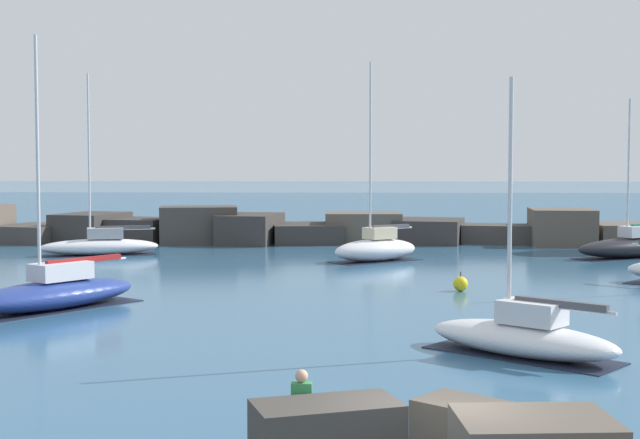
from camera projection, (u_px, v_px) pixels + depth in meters
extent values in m
cube|color=#235175|center=(367.00, 205.00, 120.92)|extent=(400.00, 116.00, 0.01)
cube|color=#423D38|center=(35.00, 233.00, 62.10)|extent=(5.33, 6.18, 1.21)
cube|color=#383330|center=(91.00, 227.00, 62.63)|extent=(4.79, 6.25, 1.98)
cube|color=#383330|center=(142.00, 230.00, 62.11)|extent=(4.51, 4.91, 1.65)
cube|color=#423D38|center=(199.00, 225.00, 60.82)|extent=(5.66, 4.30, 2.54)
cube|color=#383330|center=(251.00, 229.00, 60.97)|extent=(4.35, 5.96, 2.01)
cube|color=#383330|center=(307.00, 233.00, 61.58)|extent=(5.27, 5.76, 1.31)
cube|color=brown|center=(363.00, 227.00, 61.82)|extent=(5.29, 4.46, 2.08)
cube|color=#383330|center=(429.00, 231.00, 61.66)|extent=(5.42, 6.21, 1.62)
cube|color=#423D38|center=(496.00, 234.00, 61.37)|extent=(5.17, 4.04, 1.27)
cube|color=brown|center=(562.00, 227.00, 59.86)|extent=(4.49, 4.91, 2.41)
cube|color=brown|center=(622.00, 234.00, 60.13)|extent=(4.89, 5.39, 1.43)
cube|color=brown|center=(503.00, 437.00, 15.73)|extent=(3.27, 2.95, 0.99)
ellipsoid|color=white|center=(376.00, 250.00, 49.45)|extent=(5.57, 4.90, 1.25)
cube|color=black|center=(376.00, 261.00, 49.48)|extent=(5.32, 4.71, 0.03)
cube|color=beige|center=(380.00, 233.00, 49.54)|extent=(1.98, 1.88, 0.64)
cylinder|color=silver|center=(370.00, 151.00, 48.89)|extent=(0.12, 0.12, 9.74)
cylinder|color=#BCBCC1|center=(391.00, 228.00, 49.99)|extent=(2.44, 1.88, 0.10)
cube|color=#4C4C51|center=(391.00, 227.00, 49.99)|extent=(2.14, 1.69, 0.20)
ellipsoid|color=white|center=(522.00, 339.00, 24.76)|extent=(5.68, 5.15, 0.92)
cube|color=black|center=(522.00, 355.00, 24.79)|extent=(5.43, 4.94, 0.03)
cube|color=silver|center=(532.00, 313.00, 24.53)|extent=(2.02, 1.93, 0.64)
cylinder|color=silver|center=(510.00, 200.00, 24.82)|extent=(0.12, 0.12, 6.82)
cylinder|color=#BCBCC1|center=(560.00, 308.00, 23.94)|extent=(2.49, 2.06, 0.10)
cube|color=#4C4C51|center=(561.00, 304.00, 23.94)|extent=(2.19, 1.84, 0.20)
ellipsoid|color=white|center=(99.00, 247.00, 52.90)|extent=(7.18, 4.00, 0.98)
cube|color=black|center=(99.00, 255.00, 52.93)|extent=(6.84, 3.85, 0.03)
cube|color=#B2B2B7|center=(105.00, 233.00, 52.95)|extent=(2.31, 1.66, 0.64)
cylinder|color=silver|center=(89.00, 156.00, 52.44)|extent=(0.12, 0.12, 9.76)
cylinder|color=#BCBCC1|center=(123.00, 229.00, 53.21)|extent=(3.65, 1.28, 0.10)
cube|color=#4C4C51|center=(123.00, 227.00, 53.21)|extent=(3.14, 1.20, 0.20)
ellipsoid|color=navy|center=(53.00, 295.00, 32.80)|extent=(5.93, 7.15, 1.07)
cube|color=black|center=(53.00, 309.00, 32.83)|extent=(5.69, 6.83, 0.03)
cube|color=silver|center=(61.00, 271.00, 33.03)|extent=(2.22, 2.46, 0.64)
cylinder|color=silver|center=(38.00, 159.00, 32.07)|extent=(0.12, 0.12, 8.91)
cylinder|color=#BCBCC1|center=(84.00, 262.00, 33.87)|extent=(2.37, 3.30, 0.10)
cube|color=maroon|center=(84.00, 260.00, 33.87)|extent=(2.11, 2.87, 0.20)
ellipsoid|color=black|center=(635.00, 247.00, 51.57)|extent=(8.34, 5.79, 1.18)
cube|color=black|center=(635.00, 257.00, 51.61)|extent=(7.95, 5.55, 0.03)
cylinder|color=silver|center=(629.00, 168.00, 51.03)|extent=(0.12, 0.12, 7.96)
sphere|color=yellow|center=(461.00, 284.00, 37.60)|extent=(0.62, 0.62, 0.62)
cylinder|color=black|center=(461.00, 274.00, 37.58)|extent=(0.04, 0.04, 0.20)
cube|color=#338C4C|center=(302.00, 401.00, 15.50)|extent=(0.36, 0.22, 0.67)
sphere|color=tan|center=(302.00, 376.00, 15.47)|extent=(0.23, 0.23, 0.23)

